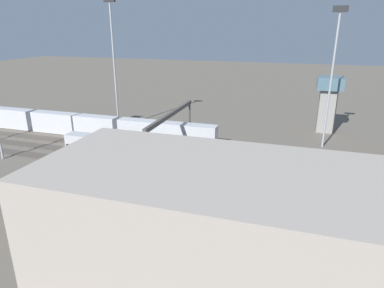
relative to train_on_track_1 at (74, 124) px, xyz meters
The scene contains 13 objects.
ground_plane 26.20m from the train_on_track_1, 168.94° to the left, with size 400.00×400.00×0.00m, color #60594F.
track_bed_0 26.19m from the train_on_track_1, 168.94° to the right, with size 140.00×2.80×0.12m, color #4C443D.
track_bed_1 25.71m from the train_on_track_1, behind, with size 140.00×2.80×0.12m, color #4C443D.
track_bed_2 26.19m from the train_on_track_1, 168.94° to the left, with size 140.00×2.80×0.12m, color #4C443D.
track_bed_3 27.58m from the train_on_track_1, 158.65° to the left, with size 140.00×2.80×0.12m, color #4C443D.
track_bed_4 29.76m from the train_on_track_1, 149.61° to the left, with size 140.00×2.80×0.12m, color #4C443D.
train_on_track_1 is the anchor object (origin of this frame).
train_on_track_3 40.67m from the train_on_track_1, 165.76° to the left, with size 66.40×3.06×4.40m.
light_mast_0 60.37m from the train_on_track_1, behind, with size 2.80×0.70×29.00m.
light_mast_2 20.57m from the train_on_track_1, 129.07° to the right, with size 2.80×0.70×31.81m.
signal_gantry 28.17m from the train_on_track_1, 169.62° to the left, with size 0.70×25.00×8.80m.
maintenance_shed 62.44m from the train_on_track_1, 143.16° to the left, with size 46.81×17.67×12.10m, color #9E9389.
control_tower 62.72m from the train_on_track_1, 159.68° to the right, with size 6.00×6.00×13.70m.
Camera 1 is at (-25.93, 61.92, 25.08)m, focal length 31.57 mm.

